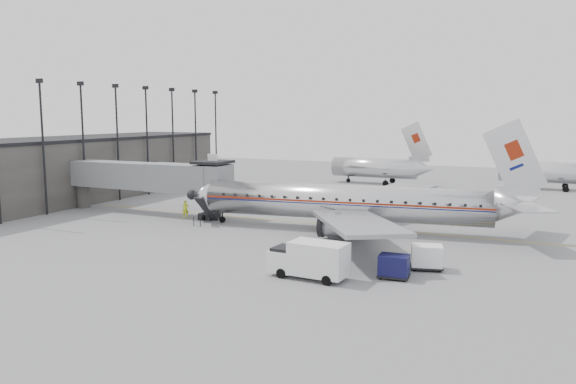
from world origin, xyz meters
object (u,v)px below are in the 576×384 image
Objects in this scene: ramp_worker at (186,209)px; baggage_cart_navy at (394,266)px; service_van at (309,259)px; baggage_cart_white at (427,257)px; airliner at (351,203)px.

baggage_cart_navy is at bearing -56.22° from ramp_worker.
baggage_cart_navy is 29.64m from ramp_worker.
service_van reaches higher than baggage_cart_white.
baggage_cart_navy is at bearing -131.42° from baggage_cart_white.
service_van is at bearing -160.01° from baggage_cart_navy.
baggage_cart_navy is (7.94, -14.19, -1.90)m from airliner.
airliner is at bearing 116.03° from baggage_cart_white.
airliner is 14.63m from baggage_cart_white.
service_van is 2.55× the size of baggage_cart_navy.
baggage_cart_white reaches higher than baggage_cart_navy.
service_van is 2.92× the size of ramp_worker.
airliner is 6.15× the size of service_van.
service_van is 5.91m from baggage_cart_navy.
ramp_worker is at bearing 147.49° from service_van.
airliner is 15.68× the size of baggage_cart_navy.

